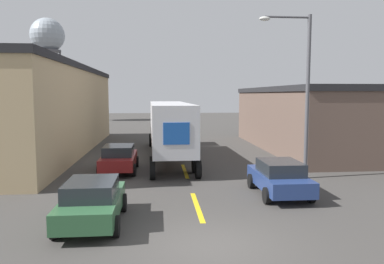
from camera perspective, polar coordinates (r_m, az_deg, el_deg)
ground_plane at (r=11.50m, az=2.88°, el=-16.86°), size 160.00×160.00×0.00m
road_centerline at (r=21.80m, az=-1.11°, el=-5.95°), size 0.20×17.81×0.01m
warehouse_left at (r=30.77m, az=-23.28°, el=3.18°), size 8.51×24.98×6.59m
warehouse_right at (r=33.13m, az=22.38°, el=2.00°), size 14.00×18.41×5.01m
semi_truck at (r=26.22m, az=-3.63°, el=1.19°), size 3.06×15.51×3.87m
parked_car_left_far at (r=21.86m, az=-11.08°, el=-3.90°), size 2.07×4.17×1.53m
parked_car_left_near at (r=13.39m, az=-14.97°, el=-10.13°), size 2.07×4.17×1.53m
parked_car_right_near at (r=16.99m, az=13.16°, el=-6.71°), size 2.07×4.17×1.53m
water_tower at (r=67.14m, az=-21.17°, el=13.43°), size 5.49×5.49×16.82m
street_lamp at (r=20.30m, az=16.42°, el=6.88°), size 2.73×0.32×8.47m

